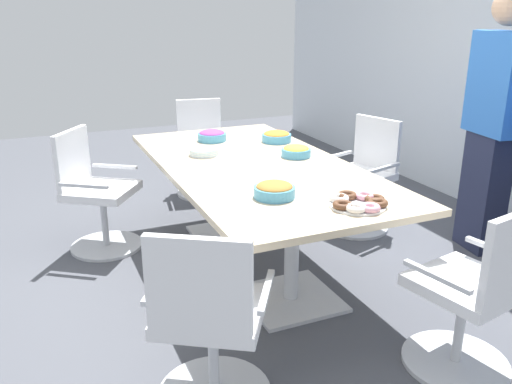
{
  "coord_description": "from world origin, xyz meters",
  "views": [
    {
      "loc": [
        3.17,
        -1.37,
        1.74
      ],
      "look_at": [
        0.0,
        0.0,
        0.55
      ],
      "focal_mm": 37.22,
      "sensor_mm": 36.0,
      "label": 1
    }
  ],
  "objects_px": {
    "office_chair_1": "(362,181)",
    "office_chair_2": "(202,153)",
    "donut_platter": "(358,202)",
    "person_standing_0": "(494,120)",
    "office_chair_4": "(210,328)",
    "snack_bowl_pretzels": "(274,190)",
    "snack_bowl_candy_mix": "(212,135)",
    "snack_bowl_chips_yellow": "(296,151)",
    "plate_stack": "(204,152)",
    "conference_table": "(256,182)",
    "snack_bowl_chips_orange": "(277,136)",
    "office_chair_3": "(96,197)",
    "office_chair_0": "(474,299)"
  },
  "relations": [
    {
      "from": "office_chair_2",
      "to": "snack_bowl_pretzels",
      "type": "xyz_separation_m",
      "value": [
        2.34,
        -0.33,
        0.39
      ]
    },
    {
      "from": "conference_table",
      "to": "snack_bowl_chips_yellow",
      "type": "xyz_separation_m",
      "value": [
        -0.07,
        0.34,
        0.17
      ]
    },
    {
      "from": "snack_bowl_pretzels",
      "to": "donut_platter",
      "type": "xyz_separation_m",
      "value": [
        0.31,
        0.35,
        -0.02
      ]
    },
    {
      "from": "snack_bowl_pretzels",
      "to": "plate_stack",
      "type": "xyz_separation_m",
      "value": [
        -1.02,
        -0.08,
        -0.02
      ]
    },
    {
      "from": "office_chair_0",
      "to": "donut_platter",
      "type": "height_order",
      "value": "office_chair_0"
    },
    {
      "from": "office_chair_0",
      "to": "snack_bowl_pretzels",
      "type": "bearing_deg",
      "value": 117.42
    },
    {
      "from": "snack_bowl_pretzels",
      "to": "office_chair_2",
      "type": "bearing_deg",
      "value": 172.03
    },
    {
      "from": "conference_table",
      "to": "plate_stack",
      "type": "distance_m",
      "value": 0.47
    },
    {
      "from": "office_chair_1",
      "to": "office_chair_3",
      "type": "height_order",
      "value": "same"
    },
    {
      "from": "snack_bowl_candy_mix",
      "to": "snack_bowl_chips_yellow",
      "type": "bearing_deg",
      "value": 29.24
    },
    {
      "from": "conference_table",
      "to": "snack_bowl_chips_orange",
      "type": "xyz_separation_m",
      "value": [
        -0.53,
        0.41,
        0.17
      ]
    },
    {
      "from": "snack_bowl_chips_yellow",
      "to": "snack_bowl_candy_mix",
      "type": "bearing_deg",
      "value": -150.76
    },
    {
      "from": "snack_bowl_chips_yellow",
      "to": "snack_bowl_pretzels",
      "type": "relative_size",
      "value": 0.9
    },
    {
      "from": "office_chair_2",
      "to": "snack_bowl_chips_orange",
      "type": "xyz_separation_m",
      "value": [
        1.16,
        0.25,
        0.39
      ]
    },
    {
      "from": "snack_bowl_chips_orange",
      "to": "donut_platter",
      "type": "bearing_deg",
      "value": -8.88
    },
    {
      "from": "office_chair_4",
      "to": "donut_platter",
      "type": "relative_size",
      "value": 2.87
    },
    {
      "from": "office_chair_1",
      "to": "office_chair_4",
      "type": "bearing_deg",
      "value": 113.46
    },
    {
      "from": "office_chair_0",
      "to": "plate_stack",
      "type": "xyz_separation_m",
      "value": [
        -1.88,
        -0.75,
        0.37
      ]
    },
    {
      "from": "office_chair_4",
      "to": "snack_bowl_pretzels",
      "type": "xyz_separation_m",
      "value": [
        -0.58,
        0.59,
        0.39
      ]
    },
    {
      "from": "conference_table",
      "to": "office_chair_4",
      "type": "height_order",
      "value": "office_chair_4"
    },
    {
      "from": "snack_bowl_pretzels",
      "to": "office_chair_1",
      "type": "bearing_deg",
      "value": 127.21
    },
    {
      "from": "snack_bowl_candy_mix",
      "to": "office_chair_2",
      "type": "bearing_deg",
      "value": 167.4
    },
    {
      "from": "office_chair_4",
      "to": "plate_stack",
      "type": "bearing_deg",
      "value": 104.26
    },
    {
      "from": "person_standing_0",
      "to": "conference_table",
      "type": "bearing_deg",
      "value": 84.39
    },
    {
      "from": "person_standing_0",
      "to": "snack_bowl_chips_yellow",
      "type": "distance_m",
      "value": 1.44
    },
    {
      "from": "snack_bowl_candy_mix",
      "to": "donut_platter",
      "type": "relative_size",
      "value": 0.72
    },
    {
      "from": "office_chair_3",
      "to": "donut_platter",
      "type": "height_order",
      "value": "office_chair_3"
    },
    {
      "from": "conference_table",
      "to": "person_standing_0",
      "type": "distance_m",
      "value": 1.77
    },
    {
      "from": "office_chair_4",
      "to": "snack_bowl_candy_mix",
      "type": "distance_m",
      "value": 2.15
    },
    {
      "from": "office_chair_2",
      "to": "office_chair_1",
      "type": "bearing_deg",
      "value": 132.49
    },
    {
      "from": "snack_bowl_chips_orange",
      "to": "snack_bowl_chips_yellow",
      "type": "bearing_deg",
      "value": -8.42
    },
    {
      "from": "person_standing_0",
      "to": "plate_stack",
      "type": "xyz_separation_m",
      "value": [
        -0.78,
        -1.93,
        -0.22
      ]
    },
    {
      "from": "snack_bowl_chips_yellow",
      "to": "office_chair_4",
      "type": "bearing_deg",
      "value": -40.2
    },
    {
      "from": "office_chair_1",
      "to": "snack_bowl_candy_mix",
      "type": "relative_size",
      "value": 4.0
    },
    {
      "from": "person_standing_0",
      "to": "office_chair_4",
      "type": "bearing_deg",
      "value": 116.75
    },
    {
      "from": "conference_table",
      "to": "office_chair_3",
      "type": "xyz_separation_m",
      "value": [
        -0.76,
        -0.99,
        -0.22
      ]
    },
    {
      "from": "snack_bowl_chips_yellow",
      "to": "office_chair_1",
      "type": "bearing_deg",
      "value": 107.35
    },
    {
      "from": "office_chair_1",
      "to": "office_chair_2",
      "type": "bearing_deg",
      "value": 17.62
    },
    {
      "from": "conference_table",
      "to": "snack_bowl_pretzels",
      "type": "xyz_separation_m",
      "value": [
        0.66,
        -0.17,
        0.17
      ]
    },
    {
      "from": "conference_table",
      "to": "office_chair_0",
      "type": "relative_size",
      "value": 2.64
    },
    {
      "from": "donut_platter",
      "to": "person_standing_0",
      "type": "bearing_deg",
      "value": 110.2
    },
    {
      "from": "conference_table",
      "to": "office_chair_1",
      "type": "xyz_separation_m",
      "value": [
        -0.3,
        1.09,
        -0.22
      ]
    },
    {
      "from": "office_chair_2",
      "to": "conference_table",
      "type": "bearing_deg",
      "value": 93.36
    },
    {
      "from": "office_chair_3",
      "to": "office_chair_4",
      "type": "height_order",
      "value": "same"
    },
    {
      "from": "office_chair_4",
      "to": "plate_stack",
      "type": "relative_size",
      "value": 4.32
    },
    {
      "from": "person_standing_0",
      "to": "snack_bowl_pretzels",
      "type": "relative_size",
      "value": 8.07
    },
    {
      "from": "office_chair_4",
      "to": "person_standing_0",
      "type": "height_order",
      "value": "person_standing_0"
    },
    {
      "from": "office_chair_0",
      "to": "snack_bowl_chips_orange",
      "type": "distance_m",
      "value": 2.08
    },
    {
      "from": "person_standing_0",
      "to": "donut_platter",
      "type": "relative_size",
      "value": 5.92
    },
    {
      "from": "office_chair_4",
      "to": "snack_bowl_pretzels",
      "type": "relative_size",
      "value": 3.91
    }
  ]
}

